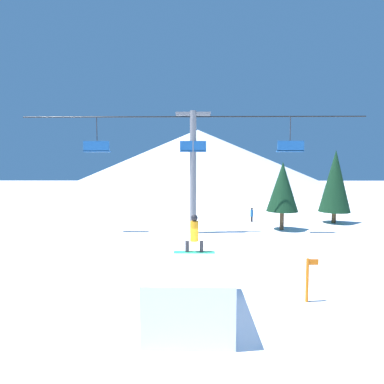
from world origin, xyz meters
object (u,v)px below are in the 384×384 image
(snow_ramp, at_px, (190,289))
(snowboarder, at_px, (194,234))
(trail_marker, at_px, (308,279))
(pine_tree_near, at_px, (282,187))
(distant_skier, at_px, (252,214))

(snow_ramp, distance_m, snowboarder, 1.84)
(trail_marker, bearing_deg, snow_ramp, -166.59)
(snow_ramp, distance_m, trail_marker, 4.09)
(snow_ramp, distance_m, pine_tree_near, 14.90)
(snowboarder, height_order, distant_skier, snowboarder)
(snowboarder, bearing_deg, trail_marker, -2.20)
(snow_ramp, relative_size, trail_marker, 2.56)
(trail_marker, bearing_deg, snowboarder, 177.80)
(snow_ramp, height_order, snowboarder, snowboarder)
(snow_ramp, xyz_separation_m, distant_skier, (4.96, 16.52, -0.15))
(snow_ramp, bearing_deg, snowboarder, 82.88)
(snowboarder, bearing_deg, pine_tree_near, 61.95)
(snowboarder, distance_m, distant_skier, 16.25)
(distant_skier, bearing_deg, snowboarder, -107.37)
(snowboarder, height_order, pine_tree_near, pine_tree_near)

